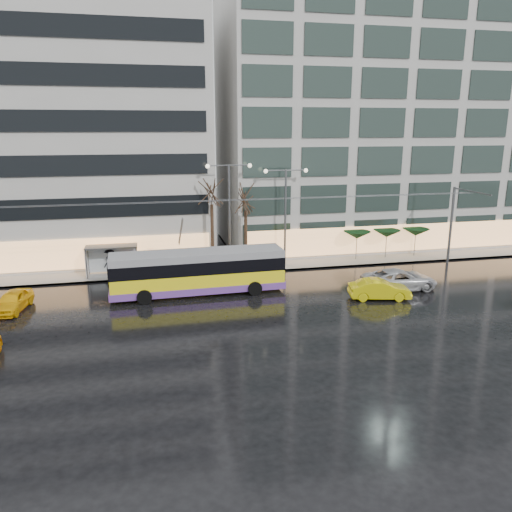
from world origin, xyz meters
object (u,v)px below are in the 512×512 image
object	(u,v)px
bus_shelter	(107,254)
taxi_a	(13,301)
street_lamp_near	(229,201)
trolleybus	(198,273)

from	to	relation	value
bus_shelter	taxi_a	bearing A→B (deg)	-129.70
bus_shelter	street_lamp_near	bearing A→B (deg)	0.63
bus_shelter	taxi_a	xyz separation A→B (m)	(-5.83, -7.03, -1.27)
trolleybus	taxi_a	world-z (taller)	trolleybus
street_lamp_near	bus_shelter	bearing A→B (deg)	-179.37
trolleybus	bus_shelter	bearing A→B (deg)	138.22
trolleybus	taxi_a	bearing A→B (deg)	-176.25
bus_shelter	street_lamp_near	world-z (taller)	street_lamp_near
street_lamp_near	taxi_a	bearing A→B (deg)	-156.24
street_lamp_near	taxi_a	xyz separation A→B (m)	(-16.21, -7.14, -5.30)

